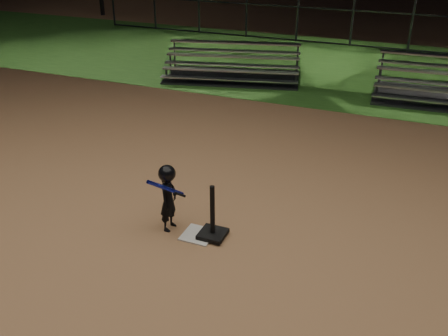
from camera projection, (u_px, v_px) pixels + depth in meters
ground at (198, 236)px, 7.36m from camera, size 80.00×80.00×0.00m
grass_strip at (333, 67)px, 15.61m from camera, size 60.00×8.00×0.01m
home_plate at (198, 235)px, 7.35m from camera, size 0.45×0.45×0.02m
batting_tee at (213, 227)px, 7.25m from camera, size 0.38×0.38×0.82m
child_batter at (168, 196)px, 7.28m from camera, size 0.40×0.58×1.06m
bleacher_left at (232, 72)px, 14.37m from camera, size 4.14×2.69×0.93m
backstop_fence at (354, 10)px, 17.53m from camera, size 20.08×0.08×2.50m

